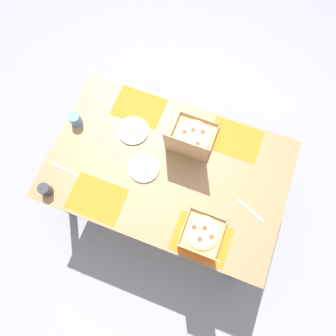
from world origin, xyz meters
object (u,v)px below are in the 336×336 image
Objects in this scene: pizza_box_center at (191,139)px; pizza_box_corner_left at (201,237)px; plate_near_left at (144,168)px; plate_far_left at (134,130)px; cup_clear_left at (45,190)px; cup_spare at (75,119)px.

pizza_box_center is 0.65m from pizza_box_corner_left.
pizza_box_corner_left reaches higher than plate_near_left.
plate_far_left is 0.29m from plate_near_left.
cup_clear_left is at bearing 59.24° from plate_far_left.
pizza_box_center reaches higher than cup_spare.
plate_near_left is (0.23, 0.30, -0.04)m from pizza_box_center.
pizza_box_center is 1.65× the size of plate_near_left.
pizza_box_corner_left is (-0.28, 0.59, -0.01)m from pizza_box_center.
cup_spare is (0.81, 0.14, -0.00)m from pizza_box_center.
pizza_box_corner_left is 0.59m from plate_near_left.
cup_clear_left is (0.36, 0.61, 0.03)m from plate_far_left.
cup_clear_left is (1.04, 0.08, -0.00)m from pizza_box_corner_left.
plate_near_left is 2.33× the size of cup_clear_left.
cup_spare is (0.40, 0.08, 0.04)m from plate_far_left.
pizza_box_center is 0.41m from plate_far_left.
plate_near_left is (-0.18, 0.23, -0.00)m from plate_far_left.
plate_far_left is (0.68, -0.53, -0.04)m from pizza_box_corner_left.
pizza_box_center reaches higher than cup_clear_left.
cup_clear_left is at bearing 34.90° from plate_near_left.
cup_clear_left is at bearing 41.13° from pizza_box_center.
pizza_box_center is at bearing -169.85° from cup_spare.
plate_near_left is 0.66m from cup_clear_left.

